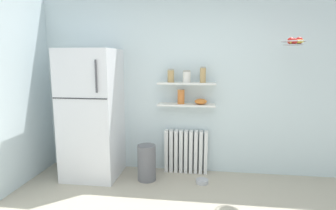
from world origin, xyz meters
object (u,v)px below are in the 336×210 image
at_px(radiator, 186,151).
at_px(storage_jar_1, 187,76).
at_px(storage_jar_0, 171,76).
at_px(shelf_bowl, 201,101).
at_px(hanging_fruit_basket, 294,42).
at_px(refrigerator, 92,114).
at_px(storage_jar_2, 203,75).
at_px(pet_food_bowl, 202,181).
at_px(vase, 181,97).
at_px(trash_bin, 147,163).

height_order(radiator, storage_jar_1, storage_jar_1).
height_order(storage_jar_0, storage_jar_1, storage_jar_0).
xyz_separation_m(shelf_bowl, hanging_fruit_basket, (1.09, -0.32, 0.79)).
height_order(refrigerator, storage_jar_1, refrigerator).
distance_m(storage_jar_2, pet_food_bowl, 1.44).
height_order(vase, hanging_fruit_basket, hanging_fruit_basket).
relative_size(refrigerator, storage_jar_0, 9.49).
distance_m(storage_jar_2, hanging_fruit_basket, 1.19).
bearing_deg(vase, pet_food_bowl, -44.62).
height_order(pet_food_bowl, hanging_fruit_basket, hanging_fruit_basket).
bearing_deg(shelf_bowl, vase, 180.00).
bearing_deg(radiator, trash_bin, -146.44).
relative_size(storage_jar_0, trash_bin, 0.38).
bearing_deg(storage_jar_2, storage_jar_1, 180.00).
xyz_separation_m(storage_jar_2, pet_food_bowl, (0.02, -0.32, -1.41)).
xyz_separation_m(vase, hanging_fruit_basket, (1.37, -0.32, 0.73)).
height_order(storage_jar_0, storage_jar_2, storage_jar_2).
bearing_deg(refrigerator, hanging_fruit_basket, -1.73).
bearing_deg(pet_food_bowl, shelf_bowl, 97.95).
relative_size(storage_jar_0, vase, 0.94).
bearing_deg(trash_bin, storage_jar_2, 22.90).
xyz_separation_m(trash_bin, hanging_fruit_basket, (1.80, -0.01, 1.60)).
xyz_separation_m(storage_jar_0, hanging_fruit_basket, (1.51, -0.32, 0.43)).
height_order(refrigerator, radiator, refrigerator).
distance_m(refrigerator, storage_jar_2, 1.63).
height_order(refrigerator, shelf_bowl, refrigerator).
bearing_deg(storage_jar_0, pet_food_bowl, -34.21).
relative_size(refrigerator, vase, 8.95).
height_order(storage_jar_2, vase, storage_jar_2).
relative_size(refrigerator, pet_food_bowl, 10.61).
relative_size(trash_bin, pet_food_bowl, 2.93).
distance_m(trash_bin, hanging_fruit_basket, 2.41).
bearing_deg(pet_food_bowl, refrigerator, 177.23).
bearing_deg(shelf_bowl, pet_food_bowl, -82.05).
bearing_deg(refrigerator, storage_jar_0, 12.69).
relative_size(radiator, shelf_bowl, 3.61).
distance_m(radiator, trash_bin, 0.62).
xyz_separation_m(refrigerator, pet_food_bowl, (1.54, -0.07, -0.87)).
height_order(storage_jar_2, shelf_bowl, storage_jar_2).
bearing_deg(trash_bin, refrigerator, 174.97).
height_order(shelf_bowl, trash_bin, shelf_bowl).
xyz_separation_m(radiator, storage_jar_0, (-0.22, -0.03, 1.10)).
height_order(storage_jar_0, trash_bin, storage_jar_0).
bearing_deg(pet_food_bowl, hanging_fruit_basket, -0.19).
bearing_deg(hanging_fruit_basket, storage_jar_2, 163.32).
bearing_deg(storage_jar_1, hanging_fruit_basket, -13.94).
xyz_separation_m(storage_jar_2, vase, (-0.30, 0.00, -0.31)).
bearing_deg(shelf_bowl, hanging_fruit_basket, -16.36).
bearing_deg(shelf_bowl, trash_bin, -156.45).
bearing_deg(trash_bin, storage_jar_1, 31.17).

